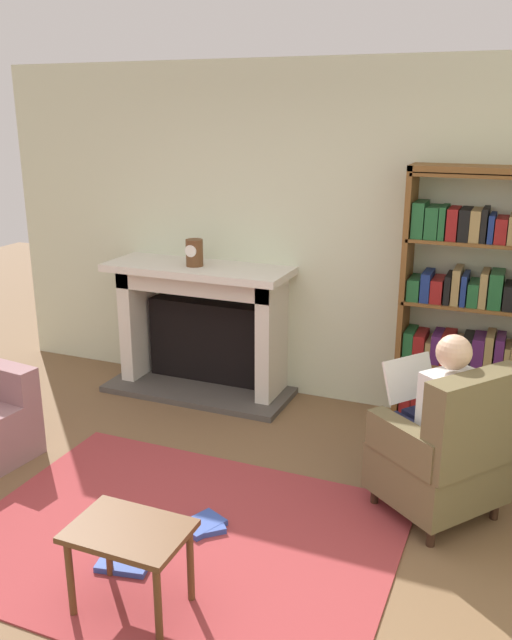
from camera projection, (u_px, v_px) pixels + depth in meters
ground at (151, 570)px, 3.56m from camera, size 14.00×14.00×0.00m
back_wall at (309, 236)px, 5.41m from camera, size 5.60×0.10×2.70m
area_rug at (179, 537)px, 3.83m from camera, size 2.40×1.80×0.01m
fireplace at (203, 324)px, 5.72m from camera, size 1.59×0.64×1.11m
mantel_clock at (194, 253)px, 5.45m from camera, size 0.14×0.14×0.22m
bookshelf at (481, 310)px, 4.83m from camera, size 1.13×0.32×1.96m
armchair_reading at (447, 453)px, 3.90m from camera, size 0.88×0.88×0.97m
seated_reader at (435, 414)px, 3.94m from camera, size 0.59×0.56×1.14m
side_table at (129, 541)px, 3.18m from camera, size 0.56×0.39×0.45m
scattered_books at (163, 542)px, 3.75m from camera, size 0.59×0.72×0.04m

